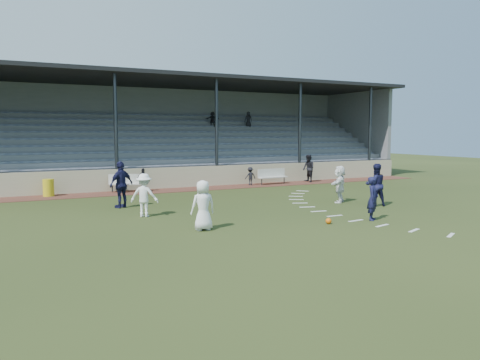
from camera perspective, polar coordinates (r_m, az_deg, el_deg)
name	(u,v)px	position (r m, az deg, el deg)	size (l,w,h in m)	color
ground	(271,222)	(16.89, 3.81, -5.16)	(90.00, 90.00, 0.00)	#2A3515
cinder_track	(176,190)	(26.38, -7.80, -1.21)	(34.00, 2.00, 0.02)	#4F281F
retaining_wall	(170,178)	(27.31, -8.53, 0.26)	(34.00, 0.18, 1.20)	#B1A988
bench_left	(128,181)	(25.95, -13.51, -0.16)	(2.03, 1.02, 0.95)	beige
bench_right	(272,175)	(29.08, 3.94, 0.62)	(2.03, 0.61, 0.95)	beige
trash_bin	(48,188)	(25.37, -22.32, -0.87)	(0.54, 0.54, 0.86)	gold
football	(329,221)	(16.83, 10.74, -4.93)	(0.21, 0.21, 0.21)	#DD620D
player_white_lead	(203,205)	(15.42, -4.53, -3.10)	(0.81, 0.53, 1.66)	white
player_navy_lead	(373,199)	(17.81, 15.88, -2.19)	(0.59, 0.38, 1.61)	#141538
player_navy_mid	(376,185)	(21.26, 16.19, -0.57)	(0.91, 0.71, 1.87)	#141538
player_white_wing	(144,195)	(18.20, -11.60, -1.83)	(1.07, 0.62, 1.66)	white
player_navy_wing	(121,185)	(20.57, -14.26, -0.54)	(1.17, 0.49, 2.00)	#141538
player_white_back	(340,184)	(21.96, 12.05, -0.49)	(1.58, 0.50, 1.70)	white
official	(309,168)	(30.49, 8.36, 1.41)	(0.86, 0.67, 1.77)	black
sub_left_near	(123,183)	(25.51, -14.08, -0.39)	(0.37, 0.24, 1.02)	black
sub_left_far	(143,180)	(25.94, -11.69, 0.02)	(0.73, 0.31, 1.25)	black
sub_right	(250,176)	(28.40, 1.26, 0.48)	(0.71, 0.41, 1.10)	black
grandstand	(147,148)	(31.71, -11.22, 3.88)	(34.60, 9.00, 6.61)	slate
penalty_arc	(360,213)	(19.28, 14.46, -3.95)	(3.89, 14.63, 0.01)	silver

